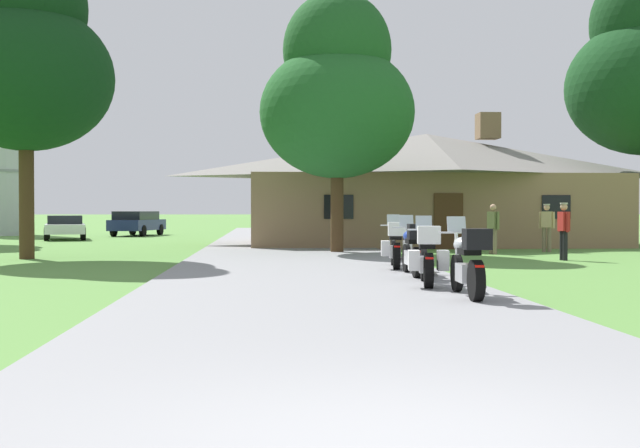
{
  "coord_description": "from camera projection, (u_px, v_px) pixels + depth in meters",
  "views": [
    {
      "loc": [
        -0.88,
        -4.51,
        1.46
      ],
      "look_at": [
        0.83,
        20.31,
        1.03
      ],
      "focal_mm": 44.01,
      "sensor_mm": 36.0,
      "label": 1
    }
  ],
  "objects": [
    {
      "name": "parked_white_sedan_far_left",
      "position": [
        65.0,
        227.0,
        38.83
      ],
      "size": [
        2.8,
        4.52,
        1.2
      ],
      "rotation": [
        0.0,
        0.0,
        0.24
      ],
      "color": "silver",
      "rests_on": "ground"
    },
    {
      "name": "parked_navy_suv_far_left",
      "position": [
        137.0,
        222.0,
        44.92
      ],
      "size": [
        2.73,
        4.88,
        1.4
      ],
      "rotation": [
        0.0,
        0.0,
        -0.2
      ],
      "color": "navy",
      "rests_on": "ground"
    },
    {
      "name": "bystander_tan_shirt_beside_signpost",
      "position": [
        547.0,
        225.0,
        27.46
      ],
      "size": [
        0.49,
        0.37,
        1.69
      ],
      "rotation": [
        0.0,
        0.0,
        2.63
      ],
      "color": "#75664C",
      "rests_on": "ground"
    },
    {
      "name": "motorcycle_silver_nearest_to_camera",
      "position": [
        468.0,
        263.0,
        12.63
      ],
      "size": [
        0.66,
        2.08,
        1.3
      ],
      "rotation": [
        0.0,
        0.0,
        -0.04
      ],
      "color": "black",
      "rests_on": "asphalt_driveway"
    },
    {
      "name": "motorcycle_green_farthest_in_row",
      "position": [
        395.0,
        245.0,
        18.99
      ],
      "size": [
        0.86,
        2.08,
        1.3
      ],
      "rotation": [
        0.0,
        0.0,
        -0.11
      ],
      "color": "black",
      "rests_on": "asphalt_driveway"
    },
    {
      "name": "tree_by_lodge_front",
      "position": [
        337.0,
        94.0,
        26.42
      ],
      "size": [
        5.23,
        5.23,
        8.82
      ],
      "color": "#422D19",
      "rests_on": "ground"
    },
    {
      "name": "bystander_red_shirt_by_tree",
      "position": [
        564.0,
        228.0,
        22.82
      ],
      "size": [
        0.26,
        0.55,
        1.69
      ],
      "rotation": [
        0.0,
        0.0,
        1.69
      ],
      "color": "black",
      "rests_on": "ground"
    },
    {
      "name": "motorcycle_blue_second_in_row",
      "position": [
        427.0,
        256.0,
        14.55
      ],
      "size": [
        0.9,
        2.08,
        1.3
      ],
      "rotation": [
        0.0,
        0.0,
        -0.14
      ],
      "color": "black",
      "rests_on": "asphalt_driveway"
    },
    {
      "name": "motorcycle_blue_third_in_row",
      "position": [
        413.0,
        250.0,
        16.81
      ],
      "size": [
        0.66,
        2.08,
        1.3
      ],
      "rotation": [
        0.0,
        0.0,
        -0.02
      ],
      "color": "black",
      "rests_on": "asphalt_driveway"
    },
    {
      "name": "ground_plane",
      "position": [
        294.0,
        257.0,
        24.54
      ],
      "size": [
        500.0,
        500.0,
        0.0
      ],
      "primitive_type": "plane",
      "color": "#56893D"
    },
    {
      "name": "asphalt_driveway",
      "position": [
        297.0,
        260.0,
        22.54
      ],
      "size": [
        6.4,
        80.0,
        0.06
      ],
      "primitive_type": "cube",
      "color": "gray",
      "rests_on": "ground"
    },
    {
      "name": "tree_left_near",
      "position": [
        26.0,
        57.0,
        23.39
      ],
      "size": [
        5.19,
        5.19,
        9.47
      ],
      "color": "#422D19",
      "rests_on": "ground"
    },
    {
      "name": "stone_lodge",
      "position": [
        427.0,
        188.0,
        33.4
      ],
      "size": [
        15.66,
        8.56,
        5.62
      ],
      "color": "#896B4C",
      "rests_on": "ground"
    },
    {
      "name": "bystander_olive_shirt_near_lodge",
      "position": [
        493.0,
        226.0,
        25.97
      ],
      "size": [
        0.36,
        0.5,
        1.67
      ],
      "rotation": [
        0.0,
        0.0,
        5.17
      ],
      "color": "#75664C",
      "rests_on": "ground"
    }
  ]
}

